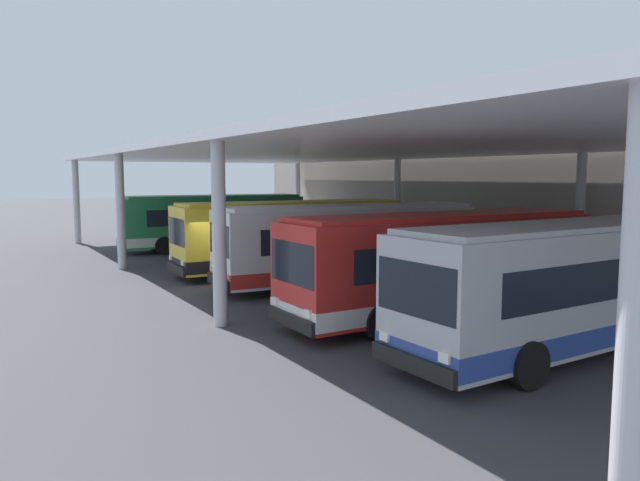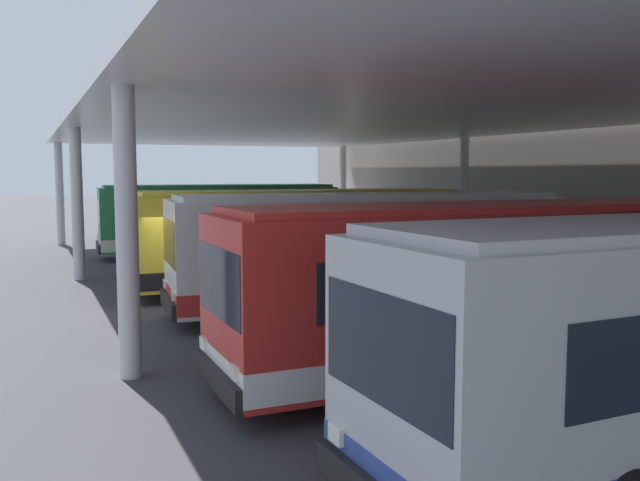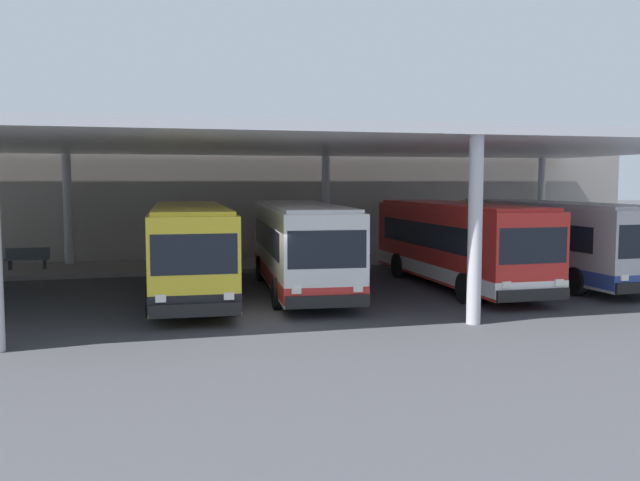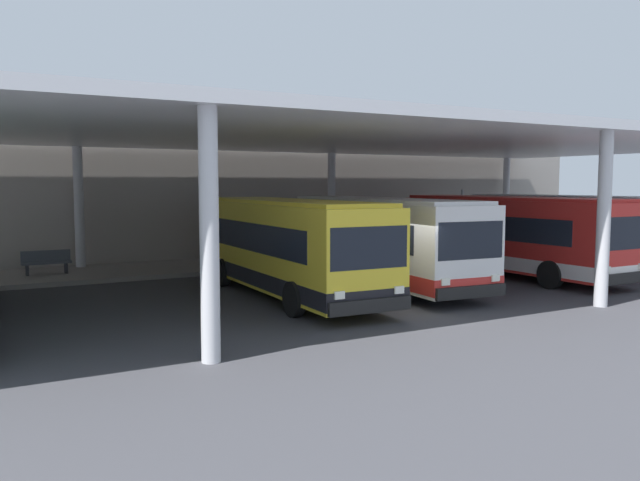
# 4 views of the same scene
# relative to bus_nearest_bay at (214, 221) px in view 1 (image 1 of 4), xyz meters

# --- Properties ---
(ground_plane) EXTENTS (200.00, 200.00, 0.00)m
(ground_plane) POSITION_rel_bus_nearest_bay_xyz_m (11.14, -3.89, -1.66)
(ground_plane) COLOR #3D3D42
(platform_kerb) EXTENTS (42.00, 4.50, 0.18)m
(platform_kerb) POSITION_rel_bus_nearest_bay_xyz_m (11.14, 7.86, -1.57)
(platform_kerb) COLOR gray
(platform_kerb) RESTS_ON ground
(station_building_facade) EXTENTS (48.00, 1.60, 6.75)m
(station_building_facade) POSITION_rel_bus_nearest_bay_xyz_m (11.14, 11.11, 1.72)
(station_building_facade) COLOR #ADA399
(station_building_facade) RESTS_ON ground
(canopy_shelter) EXTENTS (40.00, 17.00, 5.55)m
(canopy_shelter) POSITION_rel_bus_nearest_bay_xyz_m (11.14, 1.61, 3.66)
(canopy_shelter) COLOR silver
(canopy_shelter) RESTS_ON ground
(bus_nearest_bay) EXTENTS (3.13, 10.65, 3.17)m
(bus_nearest_bay) POSITION_rel_bus_nearest_bay_xyz_m (0.00, 0.00, 0.00)
(bus_nearest_bay) COLOR #28844C
(bus_nearest_bay) RESTS_ON ground
(bus_second_bay) EXTENTS (3.01, 10.62, 3.17)m
(bus_second_bay) POSITION_rel_bus_nearest_bay_xyz_m (9.89, -0.05, 0.00)
(bus_second_bay) COLOR yellow
(bus_second_bay) RESTS_ON ground
(bus_middle_bay) EXTENTS (3.33, 10.69, 3.17)m
(bus_middle_bay) POSITION_rel_bus_nearest_bay_xyz_m (13.86, 0.29, 0.00)
(bus_middle_bay) COLOR white
(bus_middle_bay) RESTS_ON ground
(bus_far_bay) EXTENTS (2.73, 10.53, 3.17)m
(bus_far_bay) POSITION_rel_bus_nearest_bay_xyz_m (19.79, -0.18, 0.00)
(bus_far_bay) COLOR red
(bus_far_bay) RESTS_ON ground
(bus_departing) EXTENTS (2.93, 10.60, 3.17)m
(bus_departing) POSITION_rel_bus_nearest_bay_xyz_m (24.10, 0.22, 0.00)
(bus_departing) COLOR #B7B7BC
(bus_departing) RESTS_ON ground
(bench_waiting) EXTENTS (1.80, 0.45, 0.92)m
(bench_waiting) POSITION_rel_bus_nearest_bay_xyz_m (3.45, 7.93, -0.99)
(bench_waiting) COLOR #4C515B
(bench_waiting) RESTS_ON platform_kerb
(trash_bin) EXTENTS (0.52, 0.52, 0.98)m
(trash_bin) POSITION_rel_bus_nearest_bay_xyz_m (0.29, 8.20, -0.98)
(trash_bin) COLOR #236638
(trash_bin) RESTS_ON platform_kerb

